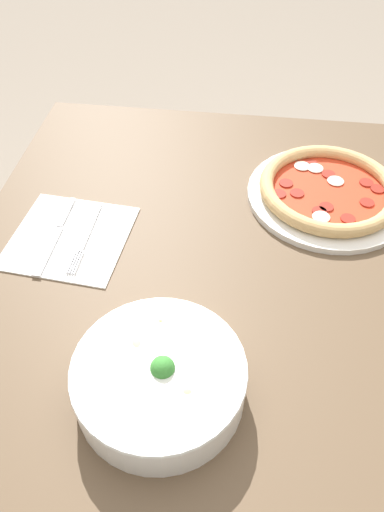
{
  "coord_description": "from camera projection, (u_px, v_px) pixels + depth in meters",
  "views": [
    {
      "loc": [
        0.04,
        0.59,
        1.34
      ],
      "look_at": [
        0.12,
        0.04,
        0.75
      ],
      "focal_mm": 35.0,
      "sensor_mm": 36.0,
      "label": 1
    }
  ],
  "objects": [
    {
      "name": "bowl",
      "position": [
        160.0,
        378.0,
        0.64
      ],
      "size": [
        0.23,
        0.23,
        0.08
      ],
      "color": "white",
      "rests_on": "dining_table"
    },
    {
      "name": "pizza",
      "position": [
        328.0,
        191.0,
        0.94
      ],
      "size": [
        0.3,
        0.3,
        0.04
      ],
      "color": "white",
      "rests_on": "dining_table"
    },
    {
      "name": "dining_table",
      "position": [
        256.0,
        297.0,
        0.93
      ],
      "size": [
        1.02,
        0.9,
        0.73
      ],
      "color": "brown",
      "rests_on": "ground_plane"
    },
    {
      "name": "knife",
      "position": [
        58.0,
        231.0,
        0.88
      ],
      "size": [
        0.02,
        0.2,
        0.01
      ],
      "rotation": [
        0.0,
        0.0,
        1.55
      ],
      "color": "silver",
      "rests_on": "napkin"
    },
    {
      "name": "ground_plane",
      "position": [
        235.0,
        438.0,
        1.38
      ],
      "size": [
        8.0,
        8.0,
        0.0
      ],
      "primitive_type": "plane",
      "color": "gray"
    },
    {
      "name": "fork",
      "position": [
        86.0,
        236.0,
        0.87
      ],
      "size": [
        0.02,
        0.17,
        0.0
      ],
      "rotation": [
        0.0,
        0.0,
        1.55
      ],
      "color": "silver",
      "rests_on": "napkin"
    },
    {
      "name": "napkin",
      "position": [
        70.0,
        237.0,
        0.87
      ],
      "size": [
        0.21,
        0.21,
        0.0
      ],
      "color": "white",
      "rests_on": "dining_table"
    }
  ]
}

